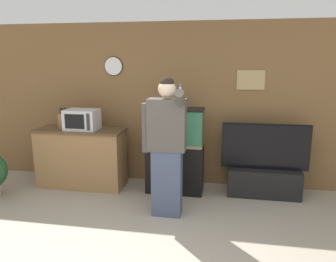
{
  "coord_description": "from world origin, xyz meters",
  "views": [
    {
      "loc": [
        0.75,
        -2.38,
        2.01
      ],
      "look_at": [
        -0.02,
        1.97,
        1.05
      ],
      "focal_mm": 35.0,
      "sensor_mm": 36.0,
      "label": 1
    }
  ],
  "objects_px": {
    "tv_on_stand": "(264,174)",
    "person_standing": "(166,145)",
    "knife_block": "(63,121)",
    "microwave": "(82,120)",
    "aquarium_on_stand": "(175,151)",
    "counter_island": "(81,158)"
  },
  "relations": [
    {
      "from": "knife_block",
      "to": "person_standing",
      "type": "xyz_separation_m",
      "value": [
        1.81,
        -0.77,
        -0.12
      ]
    },
    {
      "from": "tv_on_stand",
      "to": "person_standing",
      "type": "bearing_deg",
      "value": -146.51
    },
    {
      "from": "knife_block",
      "to": "person_standing",
      "type": "distance_m",
      "value": 1.97
    },
    {
      "from": "aquarium_on_stand",
      "to": "person_standing",
      "type": "xyz_separation_m",
      "value": [
        0.01,
        -0.78,
        0.29
      ]
    },
    {
      "from": "knife_block",
      "to": "aquarium_on_stand",
      "type": "distance_m",
      "value": 1.85
    },
    {
      "from": "microwave",
      "to": "aquarium_on_stand",
      "type": "relative_size",
      "value": 0.38
    },
    {
      "from": "person_standing",
      "to": "counter_island",
      "type": "bearing_deg",
      "value": 153.48
    },
    {
      "from": "knife_block",
      "to": "microwave",
      "type": "bearing_deg",
      "value": -5.02
    },
    {
      "from": "aquarium_on_stand",
      "to": "knife_block",
      "type": "bearing_deg",
      "value": -179.65
    },
    {
      "from": "knife_block",
      "to": "tv_on_stand",
      "type": "height_order",
      "value": "knife_block"
    },
    {
      "from": "counter_island",
      "to": "tv_on_stand",
      "type": "bearing_deg",
      "value": 2.37
    },
    {
      "from": "counter_island",
      "to": "tv_on_stand",
      "type": "height_order",
      "value": "tv_on_stand"
    },
    {
      "from": "microwave",
      "to": "person_standing",
      "type": "distance_m",
      "value": 1.66
    },
    {
      "from": "tv_on_stand",
      "to": "person_standing",
      "type": "relative_size",
      "value": 0.71
    },
    {
      "from": "microwave",
      "to": "knife_block",
      "type": "bearing_deg",
      "value": 174.98
    },
    {
      "from": "microwave",
      "to": "tv_on_stand",
      "type": "relative_size",
      "value": 0.39
    },
    {
      "from": "microwave",
      "to": "aquarium_on_stand",
      "type": "xyz_separation_m",
      "value": [
        1.47,
        0.04,
        -0.45
      ]
    },
    {
      "from": "counter_island",
      "to": "knife_block",
      "type": "height_order",
      "value": "knife_block"
    },
    {
      "from": "tv_on_stand",
      "to": "knife_block",
      "type": "bearing_deg",
      "value": -178.0
    },
    {
      "from": "knife_block",
      "to": "tv_on_stand",
      "type": "bearing_deg",
      "value": 2.0
    },
    {
      "from": "aquarium_on_stand",
      "to": "microwave",
      "type": "bearing_deg",
      "value": -178.42
    },
    {
      "from": "microwave",
      "to": "knife_block",
      "type": "relative_size",
      "value": 1.48
    }
  ]
}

